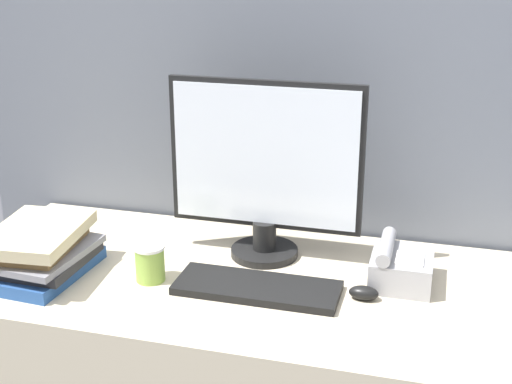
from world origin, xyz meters
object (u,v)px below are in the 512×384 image
(coffee_cup, at_px, (150,263))
(monitor, at_px, (265,172))
(desk_telephone, at_px, (400,267))
(keyboard, at_px, (257,288))
(mouse, at_px, (364,293))
(book_stack, at_px, (38,252))

(coffee_cup, bearing_deg, monitor, 42.55)
(desk_telephone, bearing_deg, keyboard, -157.41)
(coffee_cup, height_order, desk_telephone, desk_telephone)
(monitor, relative_size, coffee_cup, 5.42)
(keyboard, xyz_separation_m, mouse, (0.26, 0.03, 0.01))
(monitor, xyz_separation_m, desk_telephone, (0.37, -0.07, -0.20))
(monitor, height_order, keyboard, monitor)
(desk_telephone, bearing_deg, book_stack, -167.71)
(book_stack, bearing_deg, desk_telephone, 12.29)
(monitor, height_order, desk_telephone, monitor)
(keyboard, xyz_separation_m, book_stack, (-0.57, -0.06, 0.05))
(coffee_cup, bearing_deg, desk_telephone, 13.85)
(desk_telephone, bearing_deg, coffee_cup, -166.15)
(monitor, height_order, book_stack, monitor)
(coffee_cup, distance_m, book_stack, 0.29)
(monitor, distance_m, book_stack, 0.62)
(monitor, bearing_deg, book_stack, -153.24)
(monitor, relative_size, book_stack, 1.69)
(desk_telephone, bearing_deg, monitor, 169.10)
(keyboard, xyz_separation_m, coffee_cup, (-0.28, -0.01, 0.04))
(keyboard, relative_size, mouse, 5.63)
(monitor, bearing_deg, desk_telephone, -10.90)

